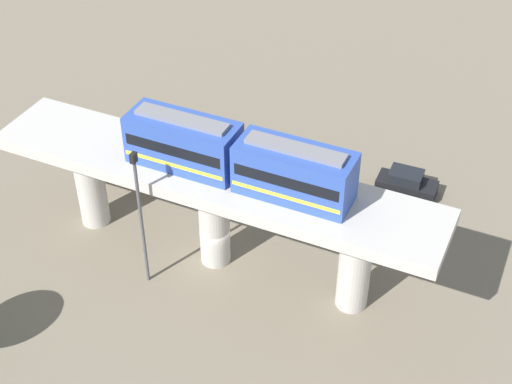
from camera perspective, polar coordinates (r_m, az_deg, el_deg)
ground_plane at (r=48.65m, az=-3.04°, el=-5.04°), size 120.00×120.00×0.00m
viaduct at (r=45.14m, az=-3.26°, el=-0.13°), size 5.20×28.00×7.02m
train at (r=42.58m, az=-1.41°, el=2.67°), size 2.64×13.55×3.24m
parked_car_white at (r=51.65m, az=3.89°, el=-0.92°), size 2.00×4.28×1.76m
parked_car_orange at (r=55.19m, az=-8.24°, el=1.67°), size 2.19×4.35×1.76m
parked_car_black at (r=54.35m, az=11.27°, el=0.61°), size 1.94×4.26×1.76m
signal_post at (r=44.15m, az=-8.70°, el=-1.63°), size 0.44×0.28×9.62m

